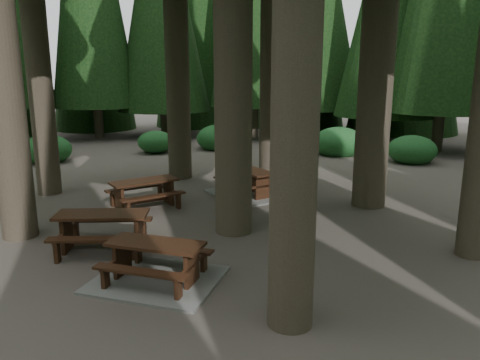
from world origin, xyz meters
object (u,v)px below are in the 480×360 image
Objects in this scene: picnic_table_a at (156,269)px; picnic_table_b at (144,189)px; picnic_table_c at (249,186)px; picnic_table_e at (102,226)px.

picnic_table_b reaches higher than picnic_table_a.
picnic_table_c reaches higher than picnic_table_a.
picnic_table_e is (1.70, -2.61, 0.02)m from picnic_table_b.
picnic_table_e reaches higher than picnic_table_a.
picnic_table_b is (-3.69, 2.96, 0.27)m from picnic_table_a.
picnic_table_b is 0.90× the size of picnic_table_e.
picnic_table_a is at bearing -48.66° from picnic_table_c.
picnic_table_c is at bearing 52.54° from picnic_table_e.
picnic_table_e is at bearing 149.54° from picnic_table_a.
picnic_table_a is 4.74m from picnic_table_b.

